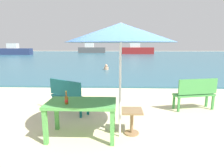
% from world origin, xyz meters
% --- Properties ---
extents(ground_plane, '(120.00, 120.00, 0.00)m').
position_xyz_m(ground_plane, '(0.00, 0.00, 0.00)').
color(ground_plane, beige).
extents(sea_water, '(120.00, 50.00, 0.08)m').
position_xyz_m(sea_water, '(0.00, 30.00, 0.04)').
color(sea_water, '#2D6075').
rests_on(sea_water, ground_plane).
extents(picnic_table_green, '(1.40, 0.80, 0.76)m').
position_xyz_m(picnic_table_green, '(-1.07, 0.39, 0.65)').
color(picnic_table_green, '#4C9E47').
rests_on(picnic_table_green, ground_plane).
extents(beer_bottle_amber, '(0.07, 0.07, 0.26)m').
position_xyz_m(beer_bottle_amber, '(-1.32, 0.23, 0.85)').
color(beer_bottle_amber, brown).
rests_on(beer_bottle_amber, picnic_table_green).
extents(patio_umbrella, '(2.10, 2.10, 2.30)m').
position_xyz_m(patio_umbrella, '(-0.28, 0.42, 2.12)').
color(patio_umbrella, silver).
rests_on(patio_umbrella, ground_plane).
extents(side_table_wood, '(0.44, 0.44, 0.54)m').
position_xyz_m(side_table_wood, '(-0.02, 0.56, 0.35)').
color(side_table_wood, olive).
rests_on(side_table_wood, ground_plane).
extents(bench_teal_center, '(1.20, 0.96, 0.95)m').
position_xyz_m(bench_teal_center, '(-1.73, 1.81, 0.54)').
color(bench_teal_center, '#196066').
rests_on(bench_teal_center, ground_plane).
extents(bench_green_left, '(1.25, 0.61, 0.95)m').
position_xyz_m(bench_green_left, '(1.94, 2.17, 0.54)').
color(bench_green_left, '#3D8C42').
rests_on(bench_green_left, ground_plane).
extents(swimmer_person, '(0.34, 0.34, 0.41)m').
position_xyz_m(swimmer_person, '(-1.24, 10.90, 0.24)').
color(swimmer_person, tan).
rests_on(swimmer_person, sea_water).
extents(boat_barge, '(6.24, 1.70, 2.27)m').
position_xyz_m(boat_barge, '(-6.72, 42.06, 0.90)').
color(boat_barge, '#4C4C4C').
rests_on(boat_barge, sea_water).
extents(boat_fishing_trawler, '(5.83, 1.59, 2.12)m').
position_xyz_m(boat_fishing_trawler, '(-19.95, 32.83, 0.84)').
color(boat_fishing_trawler, navy).
rests_on(boat_fishing_trawler, sea_water).
extents(boat_sailboat, '(6.50, 1.77, 2.36)m').
position_xyz_m(boat_sailboat, '(3.50, 36.91, 0.93)').
color(boat_sailboat, maroon).
rests_on(boat_sailboat, sea_water).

